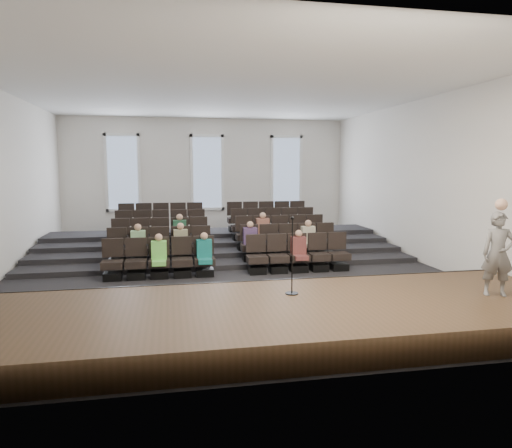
% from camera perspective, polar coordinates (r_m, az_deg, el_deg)
% --- Properties ---
extents(ground, '(14.00, 14.00, 0.00)m').
position_cam_1_polar(ground, '(13.20, -3.48, -5.74)').
color(ground, black).
rests_on(ground, ground).
extents(ceiling, '(12.00, 14.00, 0.02)m').
position_cam_1_polar(ceiling, '(13.04, -3.65, 16.26)').
color(ceiling, white).
rests_on(ceiling, ground).
extents(wall_back, '(12.00, 0.04, 5.00)m').
position_cam_1_polar(wall_back, '(19.86, -6.13, 5.83)').
color(wall_back, white).
rests_on(wall_back, ground).
extents(wall_front, '(12.00, 0.04, 5.00)m').
position_cam_1_polar(wall_front, '(5.99, 4.94, 2.88)').
color(wall_front, white).
rests_on(wall_front, ground).
extents(wall_right, '(0.04, 14.00, 5.00)m').
position_cam_1_polar(wall_right, '(14.89, 20.19, 5.01)').
color(wall_right, white).
rests_on(wall_right, ground).
extents(stage, '(11.80, 3.60, 0.50)m').
position_cam_1_polar(stage, '(8.29, 1.11, -11.81)').
color(stage, '#402C1B').
rests_on(stage, ground).
extents(stage_lip, '(11.80, 0.06, 0.52)m').
position_cam_1_polar(stage_lip, '(9.95, -1.01, -8.56)').
color(stage_lip, black).
rests_on(stage_lip, ground).
extents(risers, '(11.80, 4.80, 0.60)m').
position_cam_1_polar(risers, '(16.26, -4.91, -2.61)').
color(risers, black).
rests_on(risers, ground).
extents(seating_rows, '(6.80, 4.70, 1.67)m').
position_cam_1_polar(seating_rows, '(14.58, -4.27, -1.80)').
color(seating_rows, black).
rests_on(seating_rows, ground).
extents(windows, '(8.44, 0.10, 3.24)m').
position_cam_1_polar(windows, '(19.79, -6.12, 6.41)').
color(windows, white).
rests_on(windows, wall_back).
extents(audience, '(5.45, 2.64, 1.10)m').
position_cam_1_polar(audience, '(13.36, -4.31, -2.04)').
color(audience, '#75DB57').
rests_on(audience, seating_rows).
extents(speaker, '(0.68, 0.57, 1.61)m').
position_cam_1_polar(speaker, '(9.80, 28.00, -3.33)').
color(speaker, slate).
rests_on(speaker, stage).
extents(mic_stand, '(0.25, 0.25, 1.51)m').
position_cam_1_polar(mic_stand, '(8.85, 4.52, -5.89)').
color(mic_stand, black).
rests_on(mic_stand, stage).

